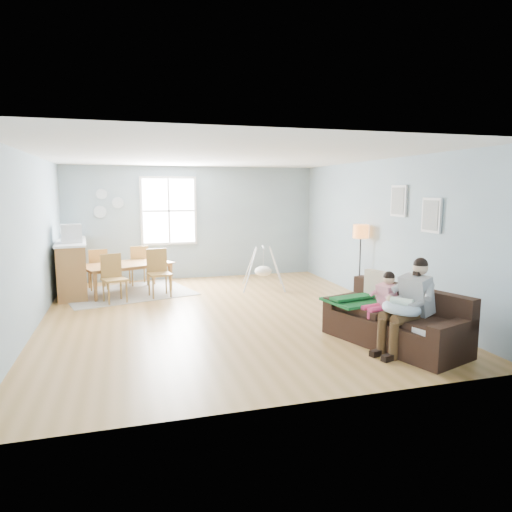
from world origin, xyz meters
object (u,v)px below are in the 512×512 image
object	(u,v)px
chair_sw	(113,275)
baby_swing	(263,270)
toddler	(383,295)
chair_se	(158,269)
sofa	(396,325)
father	(409,303)
monitor	(71,233)
dining_table	(128,278)
chair_ne	(139,263)
floor_lamp	(361,238)
counter	(72,267)
storage_cube	(426,344)
chair_nw	(98,267)

from	to	relation	value
chair_sw	baby_swing	world-z (taller)	baby_swing
toddler	chair_se	size ratio (longest dim) A/B	0.84
sofa	father	size ratio (longest dim) A/B	1.70
father	baby_swing	distance (m)	4.33
monitor	chair_se	bearing A→B (deg)	-13.97
toddler	dining_table	xyz separation A→B (m)	(-3.45, 4.21, -0.36)
chair_ne	monitor	bearing A→B (deg)	-149.83
floor_lamp	chair_se	distance (m)	4.08
counter	father	bearing A→B (deg)	-47.01
chair_se	storage_cube	bearing A→B (deg)	-56.98
sofa	chair_ne	xyz separation A→B (m)	(-3.32, 5.07, 0.23)
toddler	chair_se	xyz separation A→B (m)	(-2.85, 3.75, -0.13)
dining_table	chair_sw	world-z (taller)	chair_sw
chair_ne	counter	distance (m)	1.41
counter	storage_cube	bearing A→B (deg)	-48.89
chair_se	monitor	distance (m)	1.86
floor_lamp	monitor	bearing A→B (deg)	162.25
toddler	floor_lamp	size ratio (longest dim) A/B	0.55
dining_table	chair_ne	distance (m)	0.78
sofa	monitor	world-z (taller)	monitor
counter	chair_nw	bearing A→B (deg)	16.31
sofa	chair_ne	world-z (taller)	chair_ne
chair_nw	chair_ne	bearing A→B (deg)	15.70
sofa	dining_table	world-z (taller)	sofa
chair_se	chair_ne	bearing A→B (deg)	106.63
sofa	chair_sw	size ratio (longest dim) A/B	2.30
sofa	storage_cube	size ratio (longest dim) A/B	4.47
floor_lamp	chair_se	xyz separation A→B (m)	(-3.80, 1.33, -0.67)
father	chair_ne	size ratio (longest dim) A/B	1.38
chair_nw	counter	xyz separation A→B (m)	(-0.50, -0.15, 0.05)
father	chair_ne	bearing A→B (deg)	121.51
chair_sw	father	bearing A→B (deg)	-46.02
chair_sw	counter	bearing A→B (deg)	128.86
sofa	counter	bearing A→B (deg)	134.98
toddler	chair_sw	bearing A→B (deg)	136.74
father	storage_cube	distance (m)	0.58
sofa	toddler	world-z (taller)	toddler
father	chair_sw	world-z (taller)	father
chair_sw	sofa	bearing A→B (deg)	-43.49
floor_lamp	chair_sw	world-z (taller)	floor_lamp
toddler	chair_ne	distance (m)	5.87
dining_table	chair_se	bearing A→B (deg)	-59.36
toddler	chair_nw	xyz separation A→B (m)	(-4.05, 4.68, -0.17)
father	sofa	bearing A→B (deg)	84.41
dining_table	baby_swing	world-z (taller)	baby_swing
sofa	chair_se	distance (m)	4.91
father	chair_se	xyz separation A→B (m)	(-2.94, 4.20, -0.12)
floor_lamp	toddler	bearing A→B (deg)	-111.47
sofa	floor_lamp	bearing A→B (deg)	72.22
baby_swing	floor_lamp	bearing A→B (deg)	-41.80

